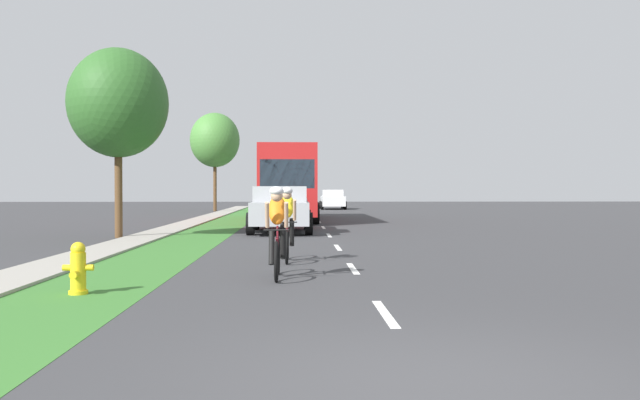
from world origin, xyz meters
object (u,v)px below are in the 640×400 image
(fire_hydrant_yellow, at_px, (78,269))
(cyclist_lead, at_px, (277,231))
(sedan_white, at_px, (333,199))
(cyclist_trailing, at_px, (287,223))
(pickup_silver, at_px, (281,209))
(street_tree_near, at_px, (118,103))
(street_tree_far, at_px, (215,140))
(bus_red, at_px, (289,181))

(fire_hydrant_yellow, xyz_separation_m, cyclist_lead, (2.84, 1.64, 0.44))
(sedan_white, bearing_deg, cyclist_trailing, -94.58)
(pickup_silver, bearing_deg, street_tree_near, -153.79)
(sedan_white, relative_size, street_tree_far, 0.62)
(sedan_white, height_order, street_tree_near, street_tree_near)
(cyclist_lead, distance_m, pickup_silver, 12.36)
(sedan_white, xyz_separation_m, street_tree_far, (-8.60, -4.89, 4.25))
(cyclist_lead, height_order, sedan_white, cyclist_lead)
(pickup_silver, xyz_separation_m, sedan_white, (3.41, 28.41, -0.06))
(sedan_white, bearing_deg, pickup_silver, -96.85)
(pickup_silver, height_order, street_tree_near, street_tree_near)
(cyclist_lead, xyz_separation_m, street_tree_far, (-5.42, 35.88, 4.21))
(fire_hydrant_yellow, height_order, street_tree_near, street_tree_near)
(bus_red, xyz_separation_m, street_tree_far, (-5.37, 14.12, 3.04))
(street_tree_near, bearing_deg, sedan_white, 74.66)
(bus_red, xyz_separation_m, street_tree_near, (-5.25, -11.90, 2.27))
(fire_hydrant_yellow, distance_m, sedan_white, 42.83)
(street_tree_near, relative_size, street_tree_far, 0.86)
(cyclist_lead, relative_size, bus_red, 0.15)
(bus_red, bearing_deg, cyclist_trailing, -89.47)
(cyclist_trailing, bearing_deg, fire_hydrant_yellow, -124.78)
(pickup_silver, relative_size, sedan_white, 1.19)
(fire_hydrant_yellow, distance_m, cyclist_lead, 3.31)
(cyclist_trailing, height_order, street_tree_far, street_tree_far)
(cyclist_trailing, height_order, sedan_white, cyclist_trailing)
(cyclist_lead, bearing_deg, pickup_silver, 91.07)
(cyclist_lead, xyz_separation_m, bus_red, (-0.04, 21.76, 1.17))
(street_tree_far, bearing_deg, bus_red, -69.16)
(sedan_white, bearing_deg, bus_red, -99.64)
(fire_hydrant_yellow, relative_size, bus_red, 0.07)
(fire_hydrant_yellow, relative_size, street_tree_far, 0.11)
(bus_red, height_order, sedan_white, bus_red)
(street_tree_far, bearing_deg, pickup_silver, -77.56)
(pickup_silver, relative_size, street_tree_far, 0.73)
(cyclist_lead, xyz_separation_m, sedan_white, (3.18, 40.77, -0.04))
(pickup_silver, bearing_deg, street_tree_far, 102.44)
(bus_red, bearing_deg, sedan_white, 80.36)
(street_tree_near, bearing_deg, street_tree_far, 90.27)
(pickup_silver, relative_size, bus_red, 0.44)
(fire_hydrant_yellow, height_order, cyclist_lead, cyclist_lead)
(fire_hydrant_yellow, height_order, bus_red, bus_red)
(pickup_silver, xyz_separation_m, bus_red, (0.19, 9.41, 1.15))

